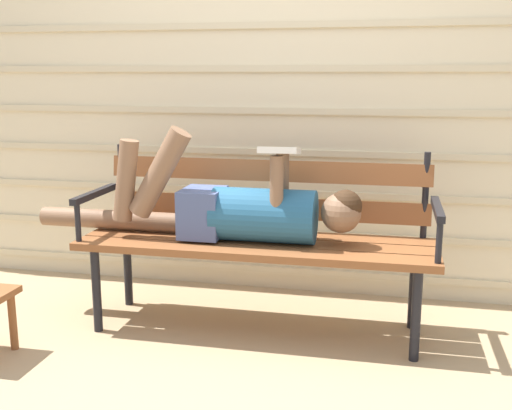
# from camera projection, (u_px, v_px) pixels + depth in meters

# --- Properties ---
(ground_plane) EXTENTS (12.00, 12.00, 0.00)m
(ground_plane) POSITION_uv_depth(u_px,v_px,m) (252.00, 337.00, 3.04)
(ground_plane) COLOR tan
(house_siding) EXTENTS (5.02, 0.08, 2.11)m
(house_siding) POSITION_uv_depth(u_px,v_px,m) (280.00, 111.00, 3.54)
(house_siding) COLOR beige
(house_siding) RESTS_ON ground
(park_bench) EXTENTS (1.74, 0.50, 0.89)m
(park_bench) POSITION_uv_depth(u_px,v_px,m) (259.00, 229.00, 3.10)
(park_bench) COLOR brown
(park_bench) RESTS_ON ground
(reclining_person) EXTENTS (1.68, 0.26, 0.56)m
(reclining_person) POSITION_uv_depth(u_px,v_px,m) (235.00, 208.00, 3.02)
(reclining_person) COLOR #23567A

